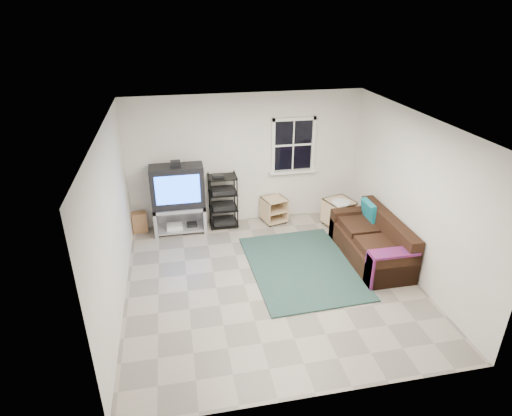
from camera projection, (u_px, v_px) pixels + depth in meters
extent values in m
plane|color=gray|center=(271.00, 281.00, 6.94)|extent=(4.60, 4.60, 0.00)
plane|color=white|center=(274.00, 123.00, 5.82)|extent=(4.60, 4.60, 0.00)
plane|color=silver|center=(246.00, 160.00, 8.41)|extent=(4.60, 0.00, 4.60)
plane|color=silver|center=(325.00, 305.00, 4.34)|extent=(4.60, 0.00, 4.60)
plane|color=silver|center=(113.00, 223.00, 5.97)|extent=(0.00, 4.60, 4.60)
plane|color=silver|center=(414.00, 197.00, 6.79)|extent=(0.00, 4.60, 4.60)
cube|color=black|center=(293.00, 145.00, 8.46)|extent=(0.80, 0.01, 1.02)
cube|color=silver|center=(294.00, 119.00, 8.22)|extent=(0.88, 0.06, 0.06)
cube|color=silver|center=(292.00, 171.00, 8.67)|extent=(0.98, 0.14, 0.05)
cube|color=silver|center=(273.00, 146.00, 8.37)|extent=(0.06, 0.06, 1.10)
cube|color=silver|center=(313.00, 144.00, 8.52)|extent=(0.06, 0.06, 1.10)
cube|color=silver|center=(293.00, 145.00, 8.45)|extent=(0.78, 0.04, 0.04)
cube|color=#A7A6AF|center=(179.00, 207.00, 8.26)|extent=(1.00, 0.50, 0.06)
cube|color=#A7A6AF|center=(156.00, 221.00, 8.28)|extent=(0.06, 0.50, 0.55)
cube|color=#A7A6AF|center=(204.00, 216.00, 8.45)|extent=(0.06, 0.50, 0.55)
cube|color=#A7A6AF|center=(181.00, 228.00, 8.46)|extent=(0.88, 0.46, 0.04)
cube|color=#A7A6AF|center=(180.00, 213.00, 8.57)|extent=(1.00, 0.04, 0.55)
cube|color=silver|center=(175.00, 226.00, 8.37)|extent=(0.30, 0.24, 0.08)
cube|color=black|center=(192.00, 224.00, 8.47)|extent=(0.20, 0.18, 0.06)
cube|color=black|center=(177.00, 186.00, 8.07)|extent=(1.00, 0.42, 0.82)
cube|color=#1E58FF|center=(178.00, 190.00, 7.88)|extent=(0.82, 0.01, 0.56)
cube|color=black|center=(175.00, 163.00, 7.88)|extent=(0.18, 0.13, 0.10)
cylinder|color=black|center=(211.00, 206.00, 8.25)|extent=(0.02, 0.02, 1.11)
cylinder|color=black|center=(237.00, 203.00, 8.34)|extent=(0.02, 0.02, 1.11)
cylinder|color=black|center=(209.00, 198.00, 8.57)|extent=(0.02, 0.02, 1.11)
cylinder|color=black|center=(235.00, 196.00, 8.66)|extent=(0.02, 0.02, 1.11)
cube|color=black|center=(224.00, 223.00, 8.67)|extent=(0.55, 0.40, 0.02)
cube|color=black|center=(224.00, 221.00, 8.64)|extent=(0.43, 0.32, 0.09)
cube|color=black|center=(223.00, 208.00, 8.52)|extent=(0.55, 0.40, 0.02)
cube|color=black|center=(223.00, 206.00, 8.50)|extent=(0.43, 0.32, 0.09)
cube|color=black|center=(223.00, 193.00, 8.38)|extent=(0.55, 0.40, 0.02)
cube|color=black|center=(223.00, 190.00, 8.36)|extent=(0.43, 0.32, 0.09)
cube|color=black|center=(222.00, 177.00, 8.24)|extent=(0.55, 0.40, 0.02)
cube|color=#DAB686|center=(274.00, 199.00, 8.64)|extent=(0.54, 0.54, 0.02)
cube|color=#DAB686|center=(274.00, 219.00, 8.83)|extent=(0.54, 0.54, 0.02)
cube|color=#DAB686|center=(265.00, 211.00, 8.65)|extent=(0.13, 0.43, 0.48)
cube|color=#DAB686|center=(283.00, 207.00, 8.82)|extent=(0.13, 0.43, 0.48)
cube|color=#DAB686|center=(269.00, 205.00, 8.90)|extent=(0.39, 0.12, 0.48)
cube|color=#DAB686|center=(274.00, 210.00, 8.74)|extent=(0.50, 0.51, 0.02)
cylinder|color=black|center=(270.00, 226.00, 8.63)|extent=(0.04, 0.04, 0.04)
cylinder|color=black|center=(277.00, 215.00, 9.06)|extent=(0.04, 0.04, 0.04)
cube|color=#DAB686|center=(340.00, 201.00, 8.45)|extent=(0.63, 0.63, 0.02)
cube|color=#DAB686|center=(338.00, 223.00, 8.66)|extent=(0.63, 0.63, 0.02)
cube|color=#DAB686|center=(329.00, 215.00, 8.45)|extent=(0.17, 0.49, 0.50)
cube|color=#DAB686|center=(348.00, 210.00, 8.65)|extent=(0.17, 0.49, 0.50)
cube|color=#DAB686|center=(331.00, 208.00, 8.75)|extent=(0.45, 0.15, 0.50)
cube|color=#DAB686|center=(339.00, 213.00, 8.56)|extent=(0.58, 0.59, 0.02)
cylinder|color=black|center=(336.00, 231.00, 8.43)|extent=(0.05, 0.05, 0.05)
cylinder|color=black|center=(339.00, 218.00, 8.92)|extent=(0.05, 0.05, 0.05)
cylinder|color=silver|center=(341.00, 203.00, 8.33)|extent=(0.36, 0.36, 0.03)
cube|color=black|center=(370.00, 248.00, 7.50)|extent=(0.83, 1.84, 0.39)
cube|color=black|center=(389.00, 227.00, 7.39)|extent=(0.22, 1.84, 0.40)
cube|color=black|center=(352.00, 223.00, 8.18)|extent=(0.83, 0.22, 0.57)
cube|color=black|center=(392.00, 269.00, 6.75)|extent=(0.83, 0.22, 0.57)
cube|color=black|center=(377.00, 247.00, 7.05)|extent=(0.55, 0.66, 0.12)
cube|color=black|center=(359.00, 226.00, 7.71)|extent=(0.55, 0.66, 0.12)
cube|color=teal|center=(369.00, 211.00, 7.78)|extent=(0.18, 0.44, 0.38)
cube|color=navy|center=(394.00, 253.00, 6.61)|extent=(0.76, 0.28, 0.04)
cube|color=navy|center=(369.00, 271.00, 6.67)|extent=(0.04, 0.28, 0.53)
cube|color=black|center=(302.00, 266.00, 7.30)|extent=(1.79, 2.41, 0.03)
cube|color=#956842|center=(139.00, 222.00, 8.38)|extent=(0.31, 0.23, 0.41)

